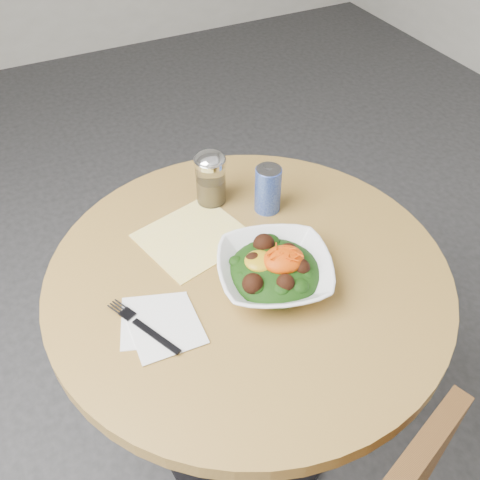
% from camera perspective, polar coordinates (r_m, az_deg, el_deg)
% --- Properties ---
extents(ground, '(6.00, 6.00, 0.00)m').
position_cam_1_polar(ground, '(1.81, 0.63, -19.77)').
color(ground, '#2A2A2D').
rests_on(ground, ground).
extents(table, '(0.90, 0.90, 0.75)m').
position_cam_1_polar(table, '(1.34, 0.82, -9.03)').
color(table, black).
rests_on(table, ground).
extents(cloth_napkin, '(0.27, 0.26, 0.00)m').
position_cam_1_polar(cloth_napkin, '(1.27, -4.95, 0.34)').
color(cloth_napkin, yellow).
rests_on(cloth_napkin, table).
extents(paper_napkins, '(0.17, 0.19, 0.00)m').
position_cam_1_polar(paper_napkins, '(1.10, -8.49, -8.87)').
color(paper_napkins, white).
rests_on(paper_napkins, table).
extents(salad_bowl, '(0.31, 0.31, 0.09)m').
position_cam_1_polar(salad_bowl, '(1.14, 3.70, -3.22)').
color(salad_bowl, white).
rests_on(salad_bowl, table).
extents(fork, '(0.10, 0.19, 0.00)m').
position_cam_1_polar(fork, '(1.10, -10.48, -8.92)').
color(fork, black).
rests_on(fork, table).
extents(spice_shaker, '(0.08, 0.08, 0.14)m').
position_cam_1_polar(spice_shaker, '(1.33, -3.15, 6.55)').
color(spice_shaker, silver).
rests_on(spice_shaker, table).
extents(beverage_can, '(0.06, 0.06, 0.12)m').
position_cam_1_polar(beverage_can, '(1.31, 2.99, 5.45)').
color(beverage_can, navy).
rests_on(beverage_can, table).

